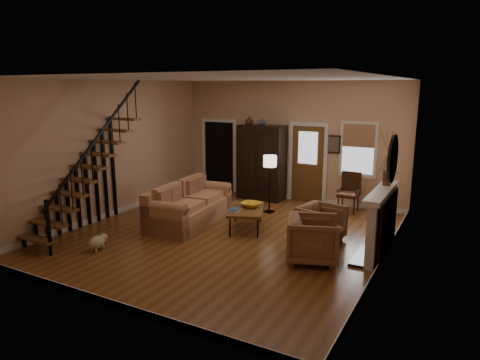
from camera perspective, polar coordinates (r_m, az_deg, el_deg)
The scene contains 15 objects.
room at distance 10.66m, azimuth 1.07°, elevation 3.51°, with size 7.00×7.33×3.30m.
staircase at distance 9.70m, azimuth -20.17°, elevation 2.45°, with size 0.94×2.80×3.20m, color brown, non-canonical shape.
fireplace at distance 8.54m, azimuth 18.56°, elevation -4.64°, with size 0.33×1.95×2.30m.
armoire at distance 12.09m, azimuth 2.90°, elevation 2.35°, with size 1.30×0.60×2.10m, color black, non-canonical shape.
vase_a at distance 12.01m, azimuth 1.23°, elevation 7.95°, with size 0.24×0.24×0.25m, color #4C2619.
vase_b at distance 11.83m, azimuth 2.97°, elevation 7.78°, with size 0.20×0.20×0.21m, color #334C60.
sofa at distance 10.05m, azimuth -6.72°, elevation -3.26°, with size 1.05×2.42×0.90m, color #B67953, non-canonical shape.
coffee_table at distance 9.63m, azimuth 0.80°, elevation -5.17°, with size 0.74×1.27×0.49m, color brown, non-canonical shape.
bowl at distance 9.65m, azimuth 1.48°, elevation -3.30°, with size 0.43×0.43×0.11m, color yellow.
books at distance 9.35m, azimuth -0.71°, elevation -3.96°, with size 0.23×0.32×0.06m, color beige, non-canonical shape.
armchair_left at distance 7.96m, azimuth 9.71°, elevation -7.80°, with size 0.90×0.92×0.84m, color brown.
armchair_right at distance 9.02m, azimuth 10.77°, elevation -5.69°, with size 0.81×0.83×0.76m, color brown.
floor_lamp at distance 10.79m, azimuth 3.98°, elevation -0.58°, with size 0.34×0.34×1.47m, color black, non-canonical shape.
side_chair at distance 11.17m, azimuth 14.29°, elevation -1.68°, with size 0.54×0.54×1.02m, color #321D10, non-canonical shape.
dog at distance 8.87m, azimuth -18.53°, elevation -7.99°, with size 0.25×0.42×0.30m, color #CDC08C, non-canonical shape.
Camera 1 is at (4.45, -7.59, 3.13)m, focal length 32.00 mm.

